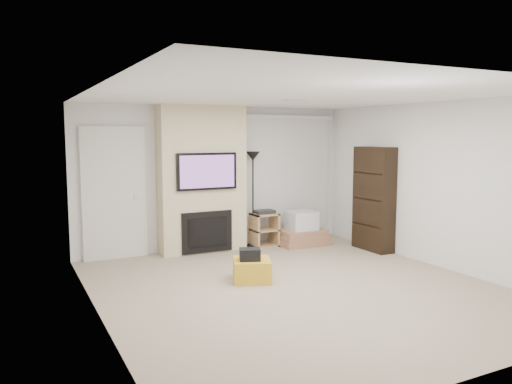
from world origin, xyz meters
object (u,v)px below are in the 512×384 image
floor_lamp (253,172)px  box_stack (301,232)px  ottoman (252,270)px  av_stand (264,227)px  bookshelf (374,199)px

floor_lamp → box_stack: bearing=-17.7°
ottoman → floor_lamp: bearing=63.0°
ottoman → floor_lamp: floor_lamp is taller
floor_lamp → av_stand: bearing=-29.1°
ottoman → box_stack: bearing=42.0°
av_stand → box_stack: bearing=-14.4°
box_stack → floor_lamp: bearing=162.3°
ottoman → bookshelf: bearing=14.7°
av_stand → ottoman: bearing=-122.4°
ottoman → av_stand: av_stand is taller
av_stand → bookshelf: 2.00m
floor_lamp → bookshelf: bookshelf is taller
floor_lamp → av_stand: size_ratio=2.59×
av_stand → bookshelf: bookshelf is taller
ottoman → bookshelf: (2.72, 0.72, 0.75)m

